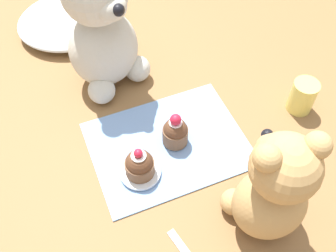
# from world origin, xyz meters

# --- Properties ---
(ground_plane) EXTENTS (4.00, 4.00, 0.00)m
(ground_plane) POSITION_xyz_m (0.00, 0.00, 0.00)
(ground_plane) COLOR olive
(knitted_placemat) EXTENTS (0.27, 0.21, 0.01)m
(knitted_placemat) POSITION_xyz_m (0.00, 0.00, 0.00)
(knitted_placemat) COLOR #7A9ED1
(knitted_placemat) RESTS_ON ground_plane
(tulle_cloth) EXTENTS (0.24, 0.22, 0.04)m
(tulle_cloth) POSITION_xyz_m (-0.08, 0.39, 0.02)
(tulle_cloth) COLOR white
(tulle_cloth) RESTS_ON ground_plane
(teddy_bear_cream) EXTENTS (0.17, 0.16, 0.27)m
(teddy_bear_cream) POSITION_xyz_m (-0.05, 0.20, 0.13)
(teddy_bear_cream) COLOR beige
(teddy_bear_cream) RESTS_ON ground_plane
(teddy_bear_tan) EXTENTS (0.12, 0.12, 0.22)m
(teddy_bear_tan) POSITION_xyz_m (0.08, -0.19, 0.10)
(teddy_bear_tan) COLOR tan
(teddy_bear_tan) RESTS_ON ground_plane
(cupcake_near_cream_bear) EXTENTS (0.05, 0.05, 0.07)m
(cupcake_near_cream_bear) POSITION_xyz_m (0.01, 0.00, 0.03)
(cupcake_near_cream_bear) COLOR brown
(cupcake_near_cream_bear) RESTS_ON knitted_placemat
(saucer_plate) EXTENTS (0.07, 0.07, 0.01)m
(saucer_plate) POSITION_xyz_m (-0.07, -0.04, 0.01)
(saucer_plate) COLOR silver
(saucer_plate) RESTS_ON knitted_placemat
(cupcake_near_tan_bear) EXTENTS (0.05, 0.05, 0.06)m
(cupcake_near_tan_bear) POSITION_xyz_m (-0.07, -0.04, 0.03)
(cupcake_near_tan_bear) COLOR brown
(cupcake_near_tan_bear) RESTS_ON saucer_plate
(juice_glass) EXTENTS (0.05, 0.05, 0.07)m
(juice_glass) POSITION_xyz_m (0.27, -0.02, 0.03)
(juice_glass) COLOR #EADB66
(juice_glass) RESTS_ON ground_plane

